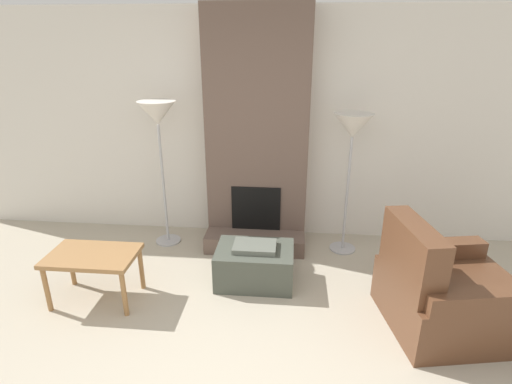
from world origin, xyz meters
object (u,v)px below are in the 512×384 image
at_px(side_table, 93,260).
at_px(floor_lamp_right, 353,132).
at_px(ottoman, 255,264).
at_px(floor_lamp_left, 158,120).
at_px(armchair, 443,296).

distance_m(side_table, floor_lamp_right, 2.79).
xyz_separation_m(ottoman, side_table, (-1.41, -0.42, 0.22)).
bearing_deg(floor_lamp_left, floor_lamp_right, 0.00).
xyz_separation_m(side_table, floor_lamp_right, (2.35, 1.16, 0.95)).
height_order(ottoman, floor_lamp_left, floor_lamp_left).
xyz_separation_m(ottoman, floor_lamp_left, (-1.11, 0.74, 1.26)).
distance_m(armchair, floor_lamp_right, 1.76).
bearing_deg(floor_lamp_left, side_table, -104.78).
bearing_deg(armchair, floor_lamp_right, 17.87).
bearing_deg(floor_lamp_right, floor_lamp_left, -180.00).
height_order(side_table, floor_lamp_right, floor_lamp_right).
distance_m(armchair, side_table, 3.02).
xyz_separation_m(ottoman, armchair, (1.60, -0.49, 0.10)).
height_order(armchair, floor_lamp_left, floor_lamp_left).
distance_m(floor_lamp_left, floor_lamp_right, 2.05).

